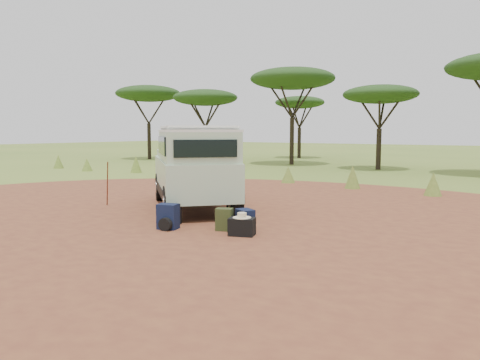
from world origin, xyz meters
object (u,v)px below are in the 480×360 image
Objects in this scene: backpack_navy at (168,217)px; duffel_navy at (245,219)px; walking_staff at (107,184)px; backpack_black at (173,214)px; backpack_olive at (224,220)px; safari_vehicle at (194,169)px; hard_case at (242,227)px.

backpack_navy is 1.24× the size of duffel_navy.
walking_staff is at bearing 143.34° from backpack_navy.
backpack_black is 0.87× the size of backpack_navy.
walking_staff reaches higher than duffel_navy.
walking_staff is 5.18m from duffel_navy.
backpack_olive is 1.08× the size of duffel_navy.
duffel_navy is (2.74, -1.53, -0.90)m from safari_vehicle.
walking_staff is 2.78× the size of backpack_black.
hard_case is (0.60, -0.19, -0.06)m from backpack_olive.
hard_case is at bearing -33.50° from duffel_navy.
backpack_black and backpack_olive have the same top height.
hard_case is (1.74, 0.39, -0.10)m from backpack_navy.
walking_staff reaches higher than backpack_olive.
walking_staff is at bearing 144.26° from backpack_black.
hard_case is (2.01, -0.05, -0.06)m from backpack_black.
backpack_navy is at bearing -118.04° from duffel_navy.
backpack_olive is (4.83, -0.82, -0.41)m from walking_staff.
backpack_olive is at bearing 4.84° from safari_vehicle.
duffel_navy is at bearing 97.04° from hard_case.
safari_vehicle reaches higher than duffel_navy.
backpack_olive reaches higher than hard_case.
hard_case is at bearing -39.58° from backpack_olive.
backpack_black is 1.00× the size of backpack_olive.
walking_staff reaches higher than backpack_black.
hard_case is at bearing -21.64° from backpack_black.
backpack_black is at bearing 158.34° from hard_case.
safari_vehicle reaches higher than backpack_olive.
walking_staff is 2.42× the size of backpack_navy.
safari_vehicle reaches higher than walking_staff.
walking_staff is at bearing 149.33° from hard_case.
safari_vehicle reaches higher than backpack_black.
backpack_black is 0.94× the size of hard_case.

